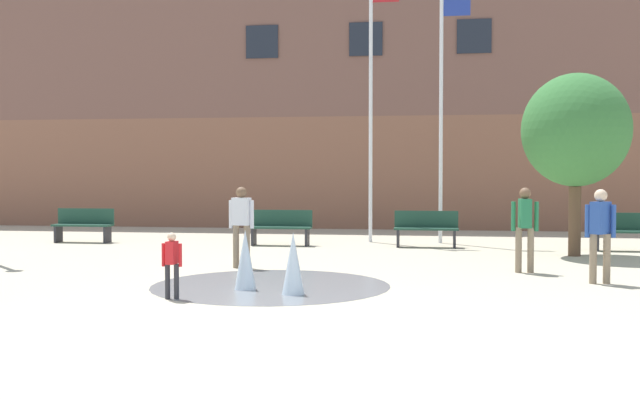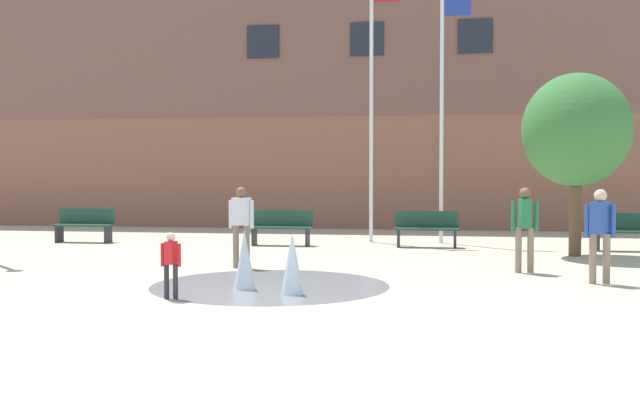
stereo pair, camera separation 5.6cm
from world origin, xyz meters
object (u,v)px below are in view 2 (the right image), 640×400
park_bench_under_left_flagpole (281,227)px  park_bench_under_right_flagpole (427,228)px  adult_watching (600,228)px  park_bench_far_left (85,224)px  child_in_fountain (171,260)px  street_tree_near_building (576,131)px  adult_near_bench (241,220)px  flagpole_right (443,105)px  flagpole_left (373,98)px  teen_by_trashcan (525,223)px  park_bench_near_trashcan (627,231)px

park_bench_under_left_flagpole → park_bench_under_right_flagpole: 3.71m
park_bench_under_left_flagpole → adult_watching: 8.84m
park_bench_far_left → park_bench_under_right_flagpole: size_ratio=1.00×
adult_watching → child_in_fountain: bearing=-25.7°
park_bench_under_left_flagpole → adult_watching: bearing=-41.2°
park_bench_under_left_flagpole → street_tree_near_building: street_tree_near_building is taller
park_bench_under_left_flagpole → park_bench_under_right_flagpole: size_ratio=1.00×
adult_watching → street_tree_near_building: bearing=-141.9°
park_bench_under_left_flagpole → adult_near_bench: size_ratio=1.01×
street_tree_near_building → flagpole_right: bearing=136.4°
park_bench_far_left → adult_near_bench: adult_near_bench is taller
street_tree_near_building → flagpole_left: bearing=149.9°
adult_near_bench → park_bench_under_left_flagpole: bearing=102.8°
teen_by_trashcan → street_tree_near_building: bearing=151.5°
park_bench_under_right_flagpole → street_tree_near_building: (3.31, -1.57, 2.33)m
park_bench_far_left → street_tree_near_building: 12.75m
park_bench_near_trashcan → teen_by_trashcan: 5.31m
park_bench_near_trashcan → flagpole_left: 7.22m
adult_watching → flagpole_left: flagpole_left is taller
park_bench_far_left → teen_by_trashcan: bearing=-22.8°
park_bench_near_trashcan → flagpole_left: bearing=167.1°
teen_by_trashcan → street_tree_near_building: 3.89m
park_bench_under_left_flagpole → park_bench_under_right_flagpole: same height
flagpole_left → flagpole_right: flagpole_left is taller
park_bench_under_right_flagpole → child_in_fountain: size_ratio=1.62×
park_bench_under_right_flagpole → flagpole_right: size_ratio=0.23×
park_bench_near_trashcan → flagpole_left: (-6.21, 1.42, 3.40)m
park_bench_under_left_flagpole → adult_near_bench: 4.68m
park_bench_under_left_flagpole → flagpole_right: (4.11, 1.29, 3.19)m
child_in_fountain → flagpole_left: size_ratio=0.14×
park_bench_far_left → street_tree_near_building: (12.44, -1.54, 2.33)m
park_bench_under_left_flagpole → child_in_fountain: 8.36m
street_tree_near_building → park_bench_under_left_flagpole: bearing=168.1°
park_bench_under_right_flagpole → street_tree_near_building: 4.34m
park_bench_under_left_flagpole → street_tree_near_building: 7.54m
park_bench_far_left → flagpole_left: bearing=9.1°
park_bench_under_right_flagpole → flagpole_left: (-1.47, 1.20, 3.40)m
flagpole_right → park_bench_under_left_flagpole: bearing=-162.6°
flagpole_right → park_bench_under_right_flagpole: bearing=-108.5°
park_bench_under_right_flagpole → adult_watching: (2.93, -5.90, 0.45)m
park_bench_under_right_flagpole → street_tree_near_building: size_ratio=0.39×
park_bench_near_trashcan → adult_near_bench: bearing=-151.4°
park_bench_near_trashcan → street_tree_near_building: bearing=-136.8°
adult_watching → park_bench_under_left_flagpole: bearing=-88.1°
park_bench_under_left_flagpole → street_tree_near_building: size_ratio=0.39×
park_bench_under_left_flagpole → adult_watching: (6.64, -5.81, 0.45)m
adult_near_bench → child_in_fountain: adult_near_bench is taller
adult_near_bench → flagpole_right: (3.95, 5.94, 2.73)m
park_bench_under_left_flagpole → adult_watching: size_ratio=1.01×
child_in_fountain → flagpole_left: bearing=171.3°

